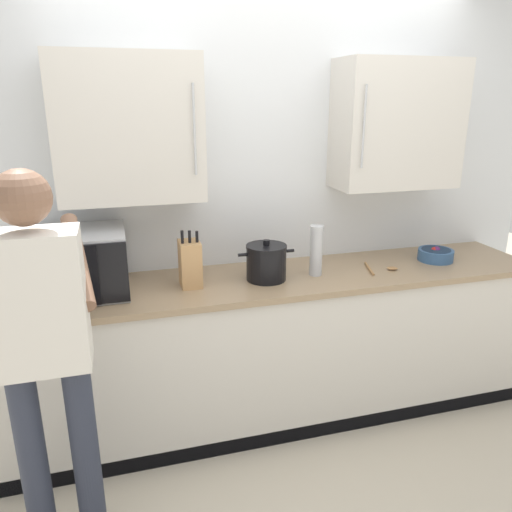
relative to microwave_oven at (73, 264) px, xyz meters
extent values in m
plane|color=#B7AD99|center=(1.10, -0.76, -1.08)|extent=(9.29, 9.29, 0.00)
cube|color=silver|center=(1.10, 0.32, 0.22)|extent=(3.71, 0.10, 2.59)
cube|color=beige|center=(0.33, 0.11, 0.66)|extent=(0.73, 0.32, 0.73)
cylinder|color=#B7BABF|center=(0.64, -0.07, 0.66)|extent=(0.01, 0.01, 0.44)
cube|color=beige|center=(1.86, 0.11, 0.66)|extent=(0.73, 0.32, 0.73)
cylinder|color=#B7BABF|center=(1.56, -0.07, 0.66)|extent=(0.01, 0.01, 0.44)
cube|color=beige|center=(1.10, -0.03, -0.64)|extent=(3.12, 0.58, 0.88)
cube|color=#937A5B|center=(1.10, -0.03, -0.18)|extent=(3.16, 0.62, 0.03)
cube|color=black|center=(1.10, -0.30, -1.03)|extent=(3.12, 0.04, 0.09)
cube|color=#B7BABF|center=(0.02, 0.01, 0.00)|extent=(0.49, 0.42, 0.33)
cube|color=beige|center=(-0.05, 0.00, 0.00)|extent=(0.31, 0.35, 0.27)
cube|color=black|center=(0.20, -0.20, 0.00)|extent=(0.14, 0.01, 0.31)
cube|color=black|center=(-0.05, -0.20, 0.00)|extent=(0.35, 0.03, 0.31)
cube|color=tan|center=(0.59, -0.04, -0.04)|extent=(0.11, 0.15, 0.25)
cylinder|color=black|center=(0.55, -0.06, 0.12)|extent=(0.02, 0.02, 0.07)
cylinder|color=black|center=(0.59, -0.06, 0.11)|extent=(0.02, 0.02, 0.07)
cylinder|color=black|center=(0.63, -0.06, 0.11)|extent=(0.02, 0.02, 0.06)
cylinder|color=#B7BABF|center=(1.31, -0.07, -0.04)|extent=(0.07, 0.07, 0.26)
cylinder|color=#B7BABF|center=(1.31, -0.07, 0.11)|extent=(0.08, 0.08, 0.03)
cylinder|color=#A37547|center=(1.65, -0.08, -0.16)|extent=(0.07, 0.21, 0.01)
ellipsoid|color=#A37547|center=(1.78, -0.11, -0.16)|extent=(0.07, 0.06, 0.02)
cylinder|color=#335684|center=(2.13, -0.03, -0.13)|extent=(0.22, 0.22, 0.07)
cylinder|color=#192B42|center=(2.13, -0.03, -0.12)|extent=(0.18, 0.18, 0.04)
sphere|color=red|center=(2.12, -0.02, -0.10)|extent=(0.04, 0.04, 0.04)
sphere|color=#511E5B|center=(2.14, -0.03, -0.10)|extent=(0.05, 0.05, 0.05)
sphere|color=#511E5B|center=(2.15, -0.01, -0.10)|extent=(0.04, 0.04, 0.04)
sphere|color=red|center=(2.13, -0.02, -0.10)|extent=(0.04, 0.04, 0.04)
cylinder|color=black|center=(1.01, -0.06, -0.07)|extent=(0.22, 0.22, 0.18)
cylinder|color=black|center=(1.01, -0.06, 0.03)|extent=(0.23, 0.23, 0.02)
cylinder|color=black|center=(1.01, -0.06, 0.05)|extent=(0.04, 0.04, 0.03)
cylinder|color=black|center=(0.88, -0.06, -0.01)|extent=(0.05, 0.02, 0.02)
cylinder|color=black|center=(1.15, -0.06, -0.01)|extent=(0.05, 0.02, 0.02)
cylinder|color=#282D3D|center=(-0.17, -0.74, -0.62)|extent=(0.11, 0.11, 0.91)
cylinder|color=#282D3D|center=(0.03, -0.74, -0.62)|extent=(0.11, 0.11, 0.91)
cube|color=silver|center=(-0.07, -0.74, 0.10)|extent=(0.34, 0.20, 0.53)
sphere|color=brown|center=(-0.07, -0.74, 0.48)|extent=(0.20, 0.20, 0.20)
cylinder|color=brown|center=(0.07, -0.53, 0.18)|extent=(0.14, 0.47, 0.31)
camera|label=1|loc=(0.24, -2.56, 0.81)|focal=34.75mm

